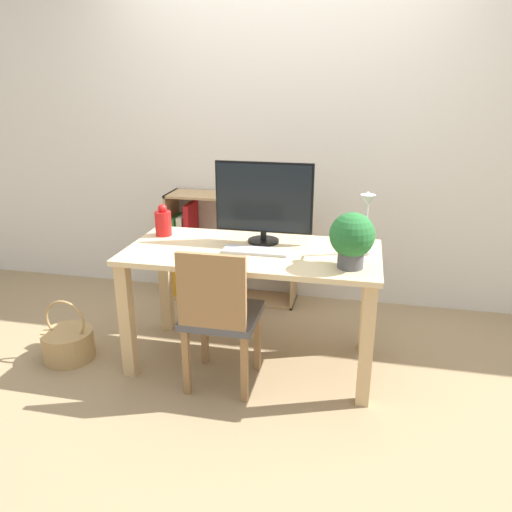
# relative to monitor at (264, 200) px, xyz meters

# --- Properties ---
(ground_plane) EXTENTS (10.00, 10.00, 0.00)m
(ground_plane) POSITION_rel_monitor_xyz_m (-0.03, -0.15, -0.98)
(ground_plane) COLOR #997F5B
(wall_back) EXTENTS (8.00, 0.05, 2.60)m
(wall_back) POSITION_rel_monitor_xyz_m (-0.03, 0.91, 0.32)
(wall_back) COLOR silver
(wall_back) RESTS_ON ground_plane
(desk) EXTENTS (1.44, 0.70, 0.72)m
(desk) POSITION_rel_monitor_xyz_m (-0.03, -0.15, -0.38)
(desk) COLOR #D8BC8C
(desk) RESTS_ON ground_plane
(monitor) EXTENTS (0.58, 0.18, 0.48)m
(monitor) POSITION_rel_monitor_xyz_m (0.00, 0.00, 0.00)
(monitor) COLOR black
(monitor) RESTS_ON desk
(keyboard) EXTENTS (0.37, 0.12, 0.02)m
(keyboard) POSITION_rel_monitor_xyz_m (-0.01, -0.19, -0.25)
(keyboard) COLOR #B2B2B7
(keyboard) RESTS_ON desk
(vase) EXTENTS (0.10, 0.10, 0.20)m
(vase) POSITION_rel_monitor_xyz_m (-0.63, 0.00, -0.17)
(vase) COLOR red
(vase) RESTS_ON desk
(desk_lamp) EXTENTS (0.10, 0.19, 0.35)m
(desk_lamp) POSITION_rel_monitor_xyz_m (0.59, -0.14, -0.04)
(desk_lamp) COLOR #B7B7BC
(desk_lamp) RESTS_ON desk
(potted_plant) EXTENTS (0.23, 0.23, 0.29)m
(potted_plant) POSITION_rel_monitor_xyz_m (0.52, -0.32, -0.10)
(potted_plant) COLOR #4C4C51
(potted_plant) RESTS_ON desk
(chair) EXTENTS (0.40, 0.40, 0.84)m
(chair) POSITION_rel_monitor_xyz_m (-0.15, -0.46, -0.52)
(chair) COLOR #4C4C51
(chair) RESTS_ON ground_plane
(bookshelf) EXTENTS (0.98, 0.28, 0.83)m
(bookshelf) POSITION_rel_monitor_xyz_m (-0.55, 0.73, -0.60)
(bookshelf) COLOR tan
(bookshelf) RESTS_ON ground_plane
(basket) EXTENTS (0.31, 0.31, 0.39)m
(basket) POSITION_rel_monitor_xyz_m (-1.16, -0.36, -0.88)
(basket) COLOR tan
(basket) RESTS_ON ground_plane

